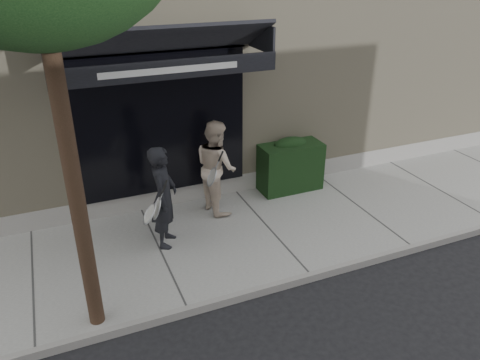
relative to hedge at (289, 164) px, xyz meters
name	(u,v)px	position (x,y,z in m)	size (l,w,h in m)	color
ground	(267,232)	(-1.10, -1.25, -0.66)	(80.00, 80.00, 0.00)	black
sidewalk	(267,229)	(-1.10, -1.25, -0.60)	(20.00, 3.00, 0.12)	gray
curb	(310,277)	(-1.10, -2.80, -0.59)	(20.00, 0.10, 0.14)	gray
building_facade	(182,38)	(-1.11, 3.71, 2.08)	(14.30, 8.04, 5.64)	tan
hedge	(289,164)	(0.00, 0.00, 0.00)	(1.30, 0.70, 1.14)	black
pedestrian_front	(164,197)	(-2.93, -1.06, 0.35)	(0.76, 0.92, 1.78)	black
pedestrian_back	(216,167)	(-1.72, -0.27, 0.36)	(0.79, 1.01, 1.80)	beige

